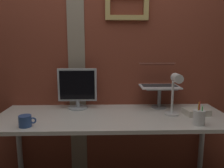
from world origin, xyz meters
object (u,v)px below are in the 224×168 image
object	(u,v)px
desk_lamp	(175,90)
monitor	(77,87)
pen_cup	(199,117)
coffee_mug	(25,121)
laptop	(158,80)

from	to	relation	value
desk_lamp	monitor	bearing A→B (deg)	161.68
pen_cup	coffee_mug	bearing A→B (deg)	-179.99
coffee_mug	pen_cup	bearing A→B (deg)	0.01
monitor	coffee_mug	world-z (taller)	monitor
pen_cup	coffee_mug	size ratio (longest dim) A/B	1.40
monitor	pen_cup	world-z (taller)	monitor
desk_lamp	pen_cup	bearing A→B (deg)	-54.83
laptop	pen_cup	world-z (taller)	laptop
coffee_mug	laptop	bearing A→B (deg)	25.91
monitor	pen_cup	xyz separation A→B (m)	(0.95, -0.46, -0.14)
laptop	coffee_mug	xyz separation A→B (m)	(-1.08, -0.53, -0.21)
monitor	laptop	world-z (taller)	laptop
monitor	desk_lamp	size ratio (longest dim) A/B	1.03
monitor	desk_lamp	distance (m)	0.86
laptop	pen_cup	size ratio (longest dim) A/B	2.01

